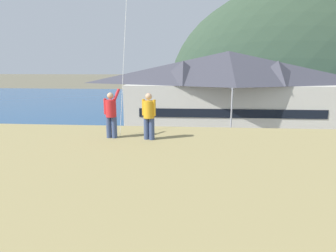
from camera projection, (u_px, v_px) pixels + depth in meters
The scene contains 19 objects.
ground_plane at pixel (174, 205), 20.93m from camera, with size 600.00×600.00×0.00m, color #66604C.
parking_lot_pad at pixel (178, 178), 25.79m from camera, with size 40.00×20.00×0.10m, color gray.
bay_water at pixel (187, 102), 79.42m from camera, with size 360.00×84.00×0.03m, color navy.
far_hill_west_ridge at pixel (298, 88), 128.20m from camera, with size 114.75×67.38×89.38m, color #334733.
harbor_lodge at pixel (227, 92), 39.96m from camera, with size 29.13×11.09×11.94m.
storage_shed_near_lot at pixel (79, 153), 25.06m from camera, with size 7.83×4.50×4.90m.
wharf_dock at pixel (193, 117), 54.59m from camera, with size 3.20×14.72×0.70m.
moored_boat_wharfside at pixel (175, 112), 57.91m from camera, with size 2.88×7.95×2.16m.
moored_boat_outer_mooring at pixel (211, 114), 55.64m from camera, with size 3.23×7.74×2.16m.
moored_boat_inner_slip at pixel (175, 113), 57.15m from camera, with size 2.24×6.81×2.16m.
parked_car_front_row_end at pixel (166, 193), 20.55m from camera, with size 4.30×2.25×1.82m.
parked_car_front_row_red at pixel (207, 162), 27.20m from camera, with size 4.25×2.15×1.82m.
parked_car_lone_by_shed at pixel (239, 185), 21.86m from camera, with size 4.29×2.24×1.82m.
parked_car_front_row_silver at pixel (9, 190), 21.01m from camera, with size 4.31×2.27×1.82m.
parked_car_mid_row_near at pixel (262, 163), 26.79m from camera, with size 4.31×2.28×1.82m.
parked_car_mid_row_center at pixel (21, 156), 28.93m from camera, with size 4.25×2.15×1.82m.
parking_light_pole at pixel (231, 120), 29.86m from camera, with size 0.24×0.78×7.69m.
person_kite_flyer at pixel (111, 113), 10.85m from camera, with size 0.55×0.64×1.86m.
person_companion at pixel (149, 115), 10.60m from camera, with size 0.53×0.40×1.74m.
Camera 1 is at (1.09, -19.23, 10.05)m, focal length 30.62 mm.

